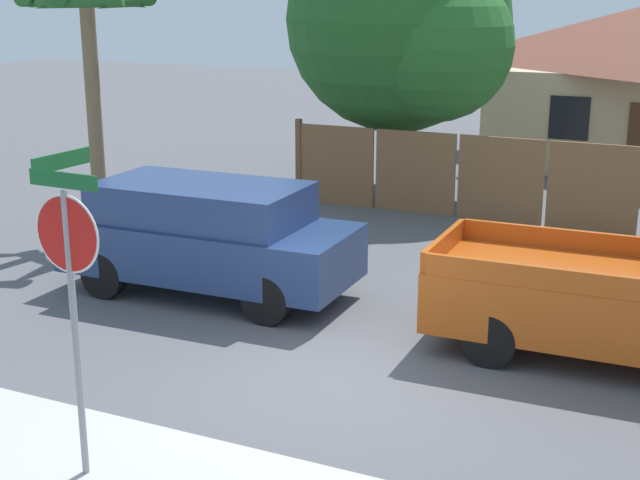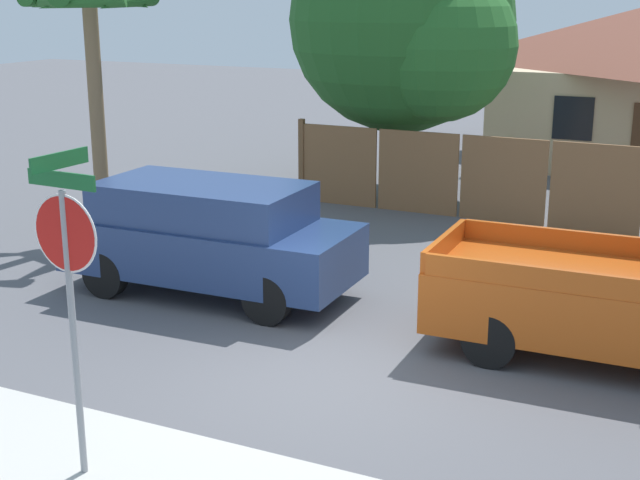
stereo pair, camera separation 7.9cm
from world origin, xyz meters
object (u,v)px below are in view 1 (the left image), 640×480
Objects in this scene: oak_tree at (406,25)px; stop_sign at (70,264)px; palm_tree at (88,22)px; red_suv at (207,235)px.

oak_tree is 13.47m from stop_sign.
oak_tree is 2.03× the size of stop_sign.
oak_tree reaches higher than palm_tree.
red_suv is (-0.35, -8.06, -2.94)m from oak_tree.
palm_tree is 1.04× the size of red_suv.
palm_tree is at bearing -123.67° from oak_tree.
stop_sign is at bearing -72.24° from red_suv.
stop_sign is at bearing -83.84° from oak_tree.
red_suv is 1.43× the size of stop_sign.
stop_sign is at bearing -52.83° from palm_tree.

